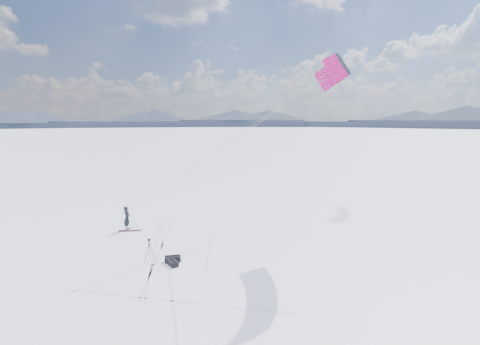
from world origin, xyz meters
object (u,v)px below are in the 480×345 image
at_px(snowkiter, 128,230).
at_px(gear_bag_b, 173,263).
at_px(tripod, 149,247).
at_px(gear_bag_a, 173,259).
at_px(snowboard, 130,231).

relative_size(snowkiter, gear_bag_b, 1.98).
bearing_deg(snowkiter, gear_bag_b, -143.83).
bearing_deg(gear_bag_b, tripod, -145.61).
xyz_separation_m(gear_bag_a, gear_bag_b, (0.27, -0.44, -0.02)).
distance_m(tripod, gear_bag_a, 1.46).
height_order(gear_bag_a, gear_bag_b, gear_bag_a).
bearing_deg(tripod, gear_bag_a, 17.59).
xyz_separation_m(snowboard, tripod, (4.65, -3.98, 0.85)).
bearing_deg(gear_bag_a, snowkiter, 115.71).
height_order(snowkiter, tripod, tripod).
relative_size(snowkiter, snowboard, 1.09).
bearing_deg(snowboard, tripod, -67.24).
bearing_deg(snowkiter, gear_bag_a, -142.07).
bearing_deg(snowkiter, tripod, -151.13).
relative_size(snowboard, tripod, 1.17).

